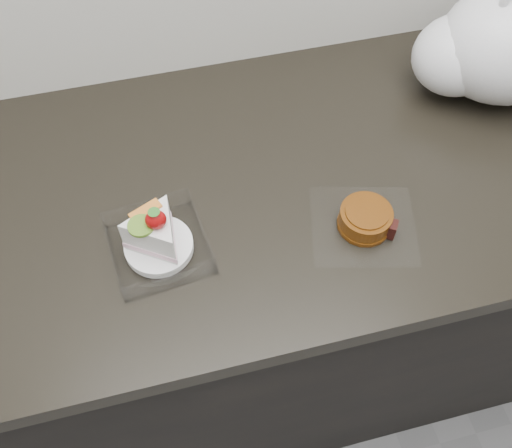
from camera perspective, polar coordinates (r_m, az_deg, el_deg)
counter at (r=1.38m, az=0.11°, el=-7.13°), size 2.04×0.64×0.90m
cake_tray at (r=0.90m, az=-9.85°, el=-1.55°), size 0.16×0.16×0.12m
mooncake_wrap at (r=0.94m, az=10.92°, el=0.37°), size 0.20×0.20×0.04m
plastic_bag at (r=1.17m, az=23.71°, el=16.25°), size 0.34×0.24×0.28m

